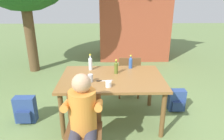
{
  "coord_description": "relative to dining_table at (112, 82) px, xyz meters",
  "views": [
    {
      "loc": [
        -0.07,
        -2.93,
        2.0
      ],
      "look_at": [
        0.0,
        0.0,
        0.9
      ],
      "focal_mm": 32.48,
      "sensor_mm": 36.0,
      "label": 1
    }
  ],
  "objects": [
    {
      "name": "brick_kiosk",
      "position": [
        0.78,
        3.79,
        0.81
      ],
      "size": [
        2.46,
        1.64,
        2.87
      ],
      "color": "#9E472D",
      "rests_on": "ground_plane"
    },
    {
      "name": "dining_table",
      "position": [
        0.0,
        0.0,
        0.0
      ],
      "size": [
        1.61,
        1.07,
        0.78
      ],
      "color": "olive",
      "rests_on": "ground_plane"
    },
    {
      "name": "bottle_blue",
      "position": [
        0.33,
        0.41,
        0.19
      ],
      "size": [
        0.06,
        0.06,
        0.24
      ],
      "color": "#2D56A3",
      "rests_on": "dining_table"
    },
    {
      "name": "backpack_by_far_side",
      "position": [
        -1.43,
        -0.02,
        -0.48
      ],
      "size": [
        0.33,
        0.22,
        0.44
      ],
      "color": "#2D4784",
      "rests_on": "ground_plane"
    },
    {
      "name": "cup_steel",
      "position": [
        -0.32,
        -0.17,
        0.15
      ],
      "size": [
        0.08,
        0.08,
        0.12
      ],
      "primitive_type": "cylinder",
      "color": "#B2B7BC",
      "rests_on": "dining_table"
    },
    {
      "name": "cup_white",
      "position": [
        -0.06,
        -0.35,
        0.13
      ],
      "size": [
        0.08,
        0.08,
        0.08
      ],
      "primitive_type": "cylinder",
      "color": "white",
      "rests_on": "dining_table"
    },
    {
      "name": "chair_near_left",
      "position": [
        -0.36,
        -0.83,
        -0.2
      ],
      "size": [
        0.44,
        0.44,
        0.87
      ],
      "color": "brown",
      "rests_on": "ground_plane"
    },
    {
      "name": "person_in_white_shirt",
      "position": [
        -0.36,
        -0.94,
        -0.03
      ],
      "size": [
        0.47,
        0.61,
        1.18
      ],
      "color": "orange",
      "rests_on": "ground_plane"
    },
    {
      "name": "chair_far_right",
      "position": [
        0.36,
        0.83,
        -0.2
      ],
      "size": [
        0.45,
        0.45,
        0.87
      ],
      "color": "brown",
      "rests_on": "ground_plane"
    },
    {
      "name": "bottle_olive",
      "position": [
        0.07,
        0.17,
        0.19
      ],
      "size": [
        0.06,
        0.06,
        0.24
      ],
      "color": "#566623",
      "rests_on": "dining_table"
    },
    {
      "name": "bottle_clear",
      "position": [
        -0.36,
        0.34,
        0.21
      ],
      "size": [
        0.06,
        0.06,
        0.28
      ],
      "color": "white",
      "rests_on": "dining_table"
    },
    {
      "name": "table_knife",
      "position": [
        -0.14,
        -0.15,
        0.09
      ],
      "size": [
        0.24,
        0.05,
        0.01
      ],
      "color": "silver",
      "rests_on": "dining_table"
    },
    {
      "name": "backpack_by_near_side",
      "position": [
        1.18,
        0.28,
        -0.5
      ],
      "size": [
        0.3,
        0.21,
        0.4
      ],
      "color": "#2D4784",
      "rests_on": "ground_plane"
    },
    {
      "name": "cup_glass",
      "position": [
        -0.48,
        -0.41,
        0.14
      ],
      "size": [
        0.08,
        0.08,
        0.11
      ],
      "primitive_type": "cylinder",
      "color": "silver",
      "rests_on": "dining_table"
    },
    {
      "name": "ground_plane",
      "position": [
        0.0,
        0.0,
        -0.69
      ],
      "size": [
        24.0,
        24.0,
        0.0
      ],
      "primitive_type": "plane",
      "color": "#6B844C"
    }
  ]
}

